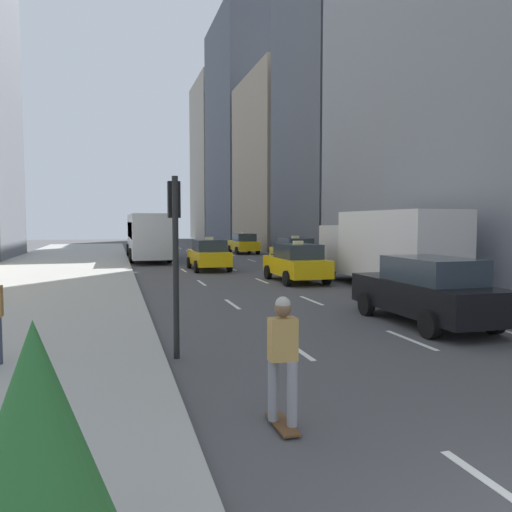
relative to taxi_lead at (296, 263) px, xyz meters
The scene contains 13 objects.
sidewalk_left 13.50m from the taxi_lead, 144.74° to the left, with size 8.00×66.00×0.15m, color #9E9E99.
lane_markings 4.12m from the taxi_lead, 110.33° to the left, with size 5.72×56.00×0.01m.
building_row_right 26.98m from the taxi_lead, 70.45° to the left, with size 6.00×85.43×31.32m.
taxi_lead is the anchor object (origin of this frame).
taxi_second 7.17m from the taxi_lead, 112.97° to the left, with size 2.02×4.40×1.87m.
taxi_third 20.61m from the taxi_lead, 82.19° to the left, with size 2.02×4.40×1.87m.
taxi_fourth 8.36m from the taxi_lead, 70.44° to the left, with size 2.02×4.40×1.87m.
sedan_black_near 9.77m from the taxi_lead, 90.00° to the right, with size 2.02×4.87×1.79m.
city_bus 16.81m from the taxi_lead, 109.53° to the left, with size 2.80×11.61×3.25m.
box_truck 4.12m from the taxi_lead, 46.06° to the right, with size 2.58×8.40×3.15m.
skateboarder 16.13m from the taxi_lead, 111.13° to the right, with size 0.36×0.80×1.75m.
planter_with_shrub 19.65m from the taxi_lead, 115.31° to the right, with size 1.00×1.00×1.95m.
traffic_light_pole 13.17m from the taxi_lead, 121.08° to the right, with size 0.24×0.42×3.60m.
Camera 1 is at (-3.90, -1.88, 2.71)m, focal length 35.00 mm.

